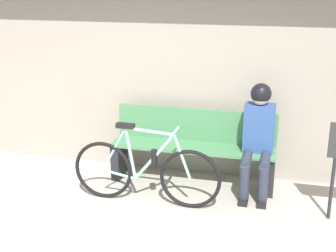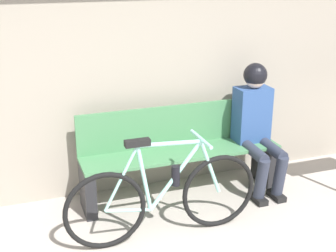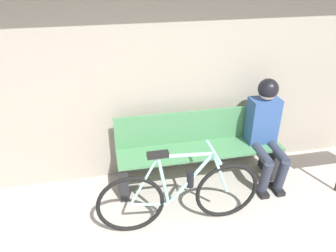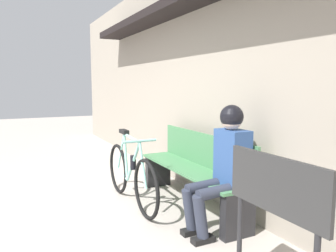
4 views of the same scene
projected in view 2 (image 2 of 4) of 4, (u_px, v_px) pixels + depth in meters
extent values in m
cube|color=#9E9384|center=(127.00, 28.00, 4.33)|extent=(12.00, 0.12, 3.20)
cube|color=#477F51|center=(182.00, 152.00, 4.46)|extent=(1.93, 0.42, 0.03)
cube|color=#477F51|center=(175.00, 125.00, 4.56)|extent=(1.93, 0.03, 0.40)
cube|color=#232326|center=(88.00, 190.00, 4.25)|extent=(0.10, 0.36, 0.45)
cube|color=#232326|center=(264.00, 162.00, 4.83)|extent=(0.10, 0.36, 0.45)
torus|color=black|center=(105.00, 211.00, 3.68)|extent=(0.67, 0.04, 0.67)
torus|color=black|center=(219.00, 191.00, 4.00)|extent=(0.67, 0.04, 0.67)
cylinder|color=#93DBCC|center=(170.00, 143.00, 3.69)|extent=(0.54, 0.03, 0.07)
cylinder|color=#93DBCC|center=(176.00, 176.00, 3.80)|extent=(0.46, 0.03, 0.57)
cylinder|color=#93DBCC|center=(144.00, 179.00, 3.71)|extent=(0.13, 0.03, 0.58)
cylinder|color=#93DBCC|center=(128.00, 210.00, 3.75)|extent=(0.38, 0.03, 0.09)
cylinder|color=#93DBCC|center=(121.00, 179.00, 3.64)|extent=(0.30, 0.02, 0.53)
cylinder|color=#93DBCC|center=(210.00, 167.00, 3.89)|extent=(0.21, 0.03, 0.49)
cube|color=black|center=(137.00, 143.00, 3.59)|extent=(0.20, 0.07, 0.05)
cylinder|color=#93DBCC|center=(201.00, 139.00, 3.77)|extent=(0.03, 0.40, 0.03)
cylinder|color=black|center=(176.00, 176.00, 3.80)|extent=(0.07, 0.07, 0.17)
cylinder|color=#2D3342|center=(253.00, 151.00, 4.48)|extent=(0.11, 0.42, 0.13)
cylinder|color=#2D3342|center=(261.00, 179.00, 4.40)|extent=(0.11, 0.17, 0.42)
cube|color=black|center=(258.00, 199.00, 4.50)|extent=(0.10, 0.22, 0.06)
cylinder|color=#2D3342|center=(272.00, 148.00, 4.55)|extent=(0.11, 0.42, 0.13)
cylinder|color=#2D3342|center=(280.00, 176.00, 4.46)|extent=(0.11, 0.17, 0.42)
cube|color=black|center=(276.00, 196.00, 4.57)|extent=(0.10, 0.22, 0.06)
cube|color=#2D4C84|center=(252.00, 114.00, 4.64)|extent=(0.34, 0.22, 0.55)
sphere|color=beige|center=(255.00, 78.00, 4.50)|extent=(0.20, 0.20, 0.20)
sphere|color=black|center=(255.00, 75.00, 4.48)|extent=(0.23, 0.23, 0.23)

